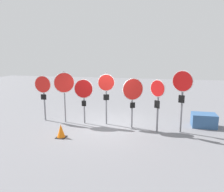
{
  "coord_description": "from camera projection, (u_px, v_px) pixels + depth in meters",
  "views": [
    {
      "loc": [
        2.26,
        -9.17,
        3.21
      ],
      "look_at": [
        0.22,
        0.0,
        1.4
      ],
      "focal_mm": 35.0,
      "sensor_mm": 36.0,
      "label": 1
    }
  ],
  "objects": [
    {
      "name": "stop_sign_5",
      "position": [
        158.0,
        96.0,
        8.79
      ],
      "size": [
        0.59,
        0.42,
        2.21
      ],
      "rotation": [
        0.0,
        0.0,
        -0.61
      ],
      "color": "slate",
      "rests_on": "ground"
    },
    {
      "name": "stop_sign_4",
      "position": [
        133.0,
        93.0,
        9.36
      ],
      "size": [
        0.84,
        0.5,
        2.2
      ],
      "rotation": [
        0.0,
        0.0,
        0.52
      ],
      "color": "slate",
      "rests_on": "ground"
    },
    {
      "name": "stop_sign_1",
      "position": [
        64.0,
        85.0,
        10.09
      ],
      "size": [
        0.83,
        0.51,
        2.42
      ],
      "rotation": [
        0.0,
        0.0,
        0.54
      ],
      "color": "slate",
      "rests_on": "ground"
    },
    {
      "name": "storage_crate",
      "position": [
        204.0,
        120.0,
        9.74
      ],
      "size": [
        1.04,
        0.76,
        0.6
      ],
      "color": "#335684",
      "rests_on": "ground"
    },
    {
      "name": "stop_sign_3",
      "position": [
        106.0,
        88.0,
        9.81
      ],
      "size": [
        0.75,
        0.26,
        2.45
      ],
      "rotation": [
        0.0,
        0.0,
        0.3
      ],
      "color": "slate",
      "rests_on": "ground"
    },
    {
      "name": "traffic_cone_0",
      "position": [
        61.0,
        131.0,
        8.48
      ],
      "size": [
        0.38,
        0.38,
        0.53
      ],
      "color": "black",
      "rests_on": "ground"
    },
    {
      "name": "stop_sign_2",
      "position": [
        84.0,
        92.0,
        9.95
      ],
      "size": [
        0.88,
        0.17,
        2.1
      ],
      "rotation": [
        0.0,
        0.0,
        0.12
      ],
      "color": "slate",
      "rests_on": "ground"
    },
    {
      "name": "ground_plane",
      "position": [
        107.0,
        126.0,
        9.88
      ],
      "size": [
        40.0,
        40.0,
        0.0
      ],
      "primitive_type": "plane",
      "color": "slate"
    },
    {
      "name": "stop_sign_6",
      "position": [
        182.0,
        89.0,
        8.72
      ],
      "size": [
        0.78,
        0.4,
        2.58
      ],
      "rotation": [
        0.0,
        0.0,
        -0.46
      ],
      "color": "slate",
      "rests_on": "ground"
    },
    {
      "name": "stop_sign_0",
      "position": [
        43.0,
        89.0,
        10.42
      ],
      "size": [
        0.83,
        0.15,
        2.21
      ],
      "rotation": [
        0.0,
        0.0,
        0.04
      ],
      "color": "slate",
      "rests_on": "ground"
    }
  ]
}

